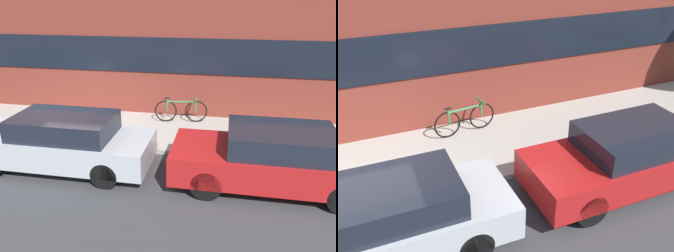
{
  "view_description": "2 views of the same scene",
  "coord_description": "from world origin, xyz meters",
  "views": [
    {
      "loc": [
        4.16,
        -7.47,
        3.86
      ],
      "look_at": [
        2.71,
        0.46,
        0.62
      ],
      "focal_mm": 35.0,
      "sensor_mm": 36.0,
      "label": 1
    },
    {
      "loc": [
        0.48,
        -5.92,
        4.78
      ],
      "look_at": [
        3.18,
        0.37,
        1.09
      ],
      "focal_mm": 40.0,
      "sensor_mm": 36.0,
      "label": 2
    }
  ],
  "objects": [
    {
      "name": "bicycle",
      "position": [
        2.82,
        2.13,
        0.51
      ],
      "size": [
        1.64,
        0.44,
        0.8
      ],
      "rotation": [
        0.0,
        0.0,
        0.13
      ],
      "color": "black",
      "rests_on": "sidewalk_strip"
    },
    {
      "name": "parked_car_red",
      "position": [
        5.22,
        -1.05,
        0.67
      ],
      "size": [
        4.15,
        1.66,
        1.33
      ],
      "rotation": [
        0.0,
        0.0,
        3.14
      ],
      "color": "#AD1919",
      "rests_on": "ground_plane"
    },
    {
      "name": "ground_plane",
      "position": [
        0.0,
        0.0,
        0.0
      ],
      "size": [
        56.0,
        56.0,
        0.0
      ],
      "primitive_type": "plane",
      "color": "#38383A"
    },
    {
      "name": "parked_car_silver",
      "position": [
        0.44,
        -1.05,
        0.66
      ],
      "size": [
        4.35,
        1.6,
        1.31
      ],
      "rotation": [
        0.0,
        0.0,
        3.14
      ],
      "color": "#B2B5BA",
      "rests_on": "ground_plane"
    },
    {
      "name": "sidewalk_strip",
      "position": [
        0.0,
        1.37,
        0.06
      ],
      "size": [
        28.0,
        2.75,
        0.12
      ],
      "color": "#A8A399",
      "rests_on": "ground_plane"
    }
  ]
}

